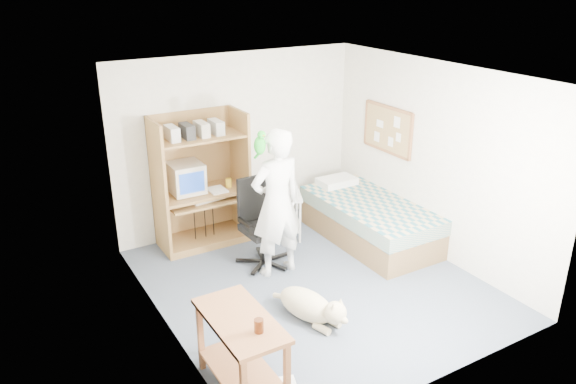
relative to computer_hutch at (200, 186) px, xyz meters
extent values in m
plane|color=#475161|center=(0.70, -1.74, -0.82)|extent=(4.00, 4.00, 0.00)
cube|color=white|center=(0.70, 0.26, 0.43)|extent=(3.60, 0.02, 2.50)
cube|color=white|center=(2.50, -1.74, 0.43)|extent=(0.02, 4.00, 2.50)
cube|color=white|center=(-1.10, -1.74, 0.43)|extent=(0.02, 4.00, 2.50)
cube|color=white|center=(0.70, -1.74, 1.68)|extent=(3.60, 4.00, 0.02)
cube|color=brown|center=(-0.58, -0.04, 0.08)|extent=(0.04, 0.60, 1.80)
cube|color=brown|center=(0.58, -0.04, 0.08)|extent=(0.04, 0.60, 1.80)
cube|color=brown|center=(0.00, 0.25, 0.08)|extent=(1.20, 0.02, 1.80)
cube|color=brown|center=(0.00, -0.04, -0.08)|extent=(1.12, 0.60, 0.04)
cube|color=brown|center=(0.00, -0.12, -0.18)|extent=(1.00, 0.50, 0.03)
cube|color=brown|center=(0.00, -0.04, 0.68)|extent=(1.12, 0.55, 0.03)
cube|color=brown|center=(0.00, -0.04, -0.77)|extent=(1.12, 0.60, 0.10)
cube|color=brown|center=(2.00, -1.14, -0.64)|extent=(1.00, 2.00, 0.36)
cube|color=#2B6773|center=(2.00, -1.14, -0.36)|extent=(1.02, 2.02, 0.20)
cube|color=white|center=(2.00, -0.34, -0.22)|extent=(0.55, 0.35, 0.12)
cube|color=brown|center=(-0.85, -2.94, -0.09)|extent=(0.50, 1.00, 0.04)
cube|color=brown|center=(-0.65, -3.39, -0.47)|extent=(0.05, 0.05, 0.70)
cube|color=brown|center=(-1.05, -2.49, -0.47)|extent=(0.05, 0.05, 0.70)
cube|color=brown|center=(-0.65, -2.49, -0.47)|extent=(0.05, 0.05, 0.70)
cube|color=brown|center=(-0.85, -2.94, -0.62)|extent=(0.46, 0.92, 0.03)
cube|color=olive|center=(2.48, -0.84, 0.63)|extent=(0.03, 0.90, 0.60)
cube|color=brown|center=(2.47, -0.84, 0.94)|extent=(0.04, 0.94, 0.04)
cube|color=brown|center=(2.47, -0.84, 0.32)|extent=(0.04, 0.94, 0.04)
cylinder|color=black|center=(0.41, -1.01, -0.78)|extent=(0.63, 0.63, 0.06)
cylinder|color=black|center=(0.41, -1.01, -0.58)|extent=(0.06, 0.06, 0.42)
cube|color=black|center=(0.41, -1.01, -0.33)|extent=(0.50, 0.50, 0.08)
cube|color=black|center=(0.40, -0.77, 0.01)|extent=(0.44, 0.08, 0.57)
cube|color=black|center=(0.15, -1.02, -0.17)|extent=(0.06, 0.31, 0.04)
cube|color=black|center=(0.67, -1.00, -0.17)|extent=(0.06, 0.31, 0.04)
imported|color=white|center=(0.46, -1.26, 0.10)|extent=(0.69, 0.47, 1.85)
ellipsoid|color=#138622|center=(0.26, -1.24, 0.85)|extent=(0.14, 0.14, 0.22)
sphere|color=#138622|center=(0.26, -1.28, 0.98)|extent=(0.09, 0.09, 0.09)
cone|color=#E35214|center=(0.26, -1.33, 0.98)|extent=(0.04, 0.04, 0.04)
cylinder|color=#138622|center=(0.26, -1.19, 0.72)|extent=(0.04, 0.15, 0.13)
ellipsoid|color=#C9B386|center=(0.24, -2.28, -0.66)|extent=(0.52, 0.77, 0.32)
sphere|color=#C9B386|center=(0.35, -2.66, -0.58)|extent=(0.24, 0.24, 0.24)
cone|color=#C9B386|center=(0.30, -2.70, -0.47)|extent=(0.07, 0.07, 0.09)
cone|color=#C9B386|center=(0.41, -2.67, -0.47)|extent=(0.07, 0.07, 0.09)
ellipsoid|color=#C9B386|center=(0.38, -2.76, -0.62)|extent=(0.11, 0.15, 0.08)
cylinder|color=#C9B386|center=(0.14, -1.92, -0.72)|extent=(0.12, 0.23, 0.11)
cube|color=silver|center=(0.98, -0.47, -0.20)|extent=(0.67, 0.61, 0.04)
cube|color=silver|center=(0.98, -0.47, -0.66)|extent=(0.61, 0.56, 0.03)
cylinder|color=silver|center=(0.74, -0.65, -0.51)|extent=(0.03, 0.03, 0.63)
cylinder|color=silver|center=(1.22, -0.65, -0.51)|extent=(0.03, 0.03, 0.63)
cylinder|color=silver|center=(0.74, -0.28, -0.51)|extent=(0.03, 0.03, 0.63)
cylinder|color=silver|center=(1.22, -0.28, -0.51)|extent=(0.03, 0.03, 0.63)
cube|color=#B8B9B3|center=(0.98, -0.47, -0.08)|extent=(0.51, 0.46, 0.18)
cube|color=beige|center=(-0.19, 0.01, 0.15)|extent=(0.42, 0.44, 0.40)
cube|color=navy|center=(-0.19, -0.21, 0.15)|extent=(0.33, 0.02, 0.27)
cube|color=beige|center=(0.03, -0.16, -0.15)|extent=(0.47, 0.21, 0.03)
cylinder|color=gold|center=(0.37, -0.09, 0.00)|extent=(0.08, 0.08, 0.12)
cylinder|color=#3F1B0A|center=(-0.80, -3.19, -0.01)|extent=(0.08, 0.08, 0.12)
camera|label=1|loc=(-2.55, -6.62, 2.71)|focal=35.00mm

